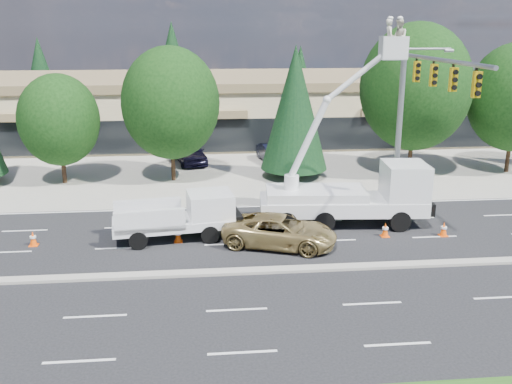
{
  "coord_description": "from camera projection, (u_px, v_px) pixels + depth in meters",
  "views": [
    {
      "loc": [
        -1.09,
        -21.65,
        9.88
      ],
      "look_at": [
        1.36,
        3.6,
        2.4
      ],
      "focal_mm": 40.0,
      "sensor_mm": 36.0,
      "label": 1
    }
  ],
  "objects": [
    {
      "name": "parked_car_east",
      "position": [
        272.0,
        153.0,
        42.39
      ],
      "size": [
        2.14,
        4.22,
        1.33
      ],
      "primitive_type": "imported",
      "rotation": [
        0.0,
        0.0,
        0.19
      ],
      "color": "black",
      "rests_on": "ground"
    },
    {
      "name": "traffic_cone_c",
      "position": [
        244.0,
        237.0,
        26.58
      ],
      "size": [
        0.4,
        0.4,
        0.7
      ],
      "color": "#FF5108",
      "rests_on": "ground"
    },
    {
      "name": "minivan",
      "position": [
        280.0,
        231.0,
        26.26
      ],
      "size": [
        5.74,
        4.03,
        1.45
      ],
      "primitive_type": "imported",
      "rotation": [
        0.0,
        0.0,
        1.23
      ],
      "color": "#A28A4E",
      "rests_on": "ground"
    },
    {
      "name": "traffic_cone_b",
      "position": [
        178.0,
        235.0,
        26.84
      ],
      "size": [
        0.4,
        0.4,
        0.7
      ],
      "color": "#FF5108",
      "rests_on": "ground"
    },
    {
      "name": "tree_front_d",
      "position": [
        171.0,
        103.0,
        36.18
      ],
      "size": [
        6.24,
        6.24,
        8.66
      ],
      "color": "#332114",
      "rests_on": "ground"
    },
    {
      "name": "ground",
      "position": [
        232.0,
        273.0,
        23.57
      ],
      "size": [
        140.0,
        140.0,
        0.0
      ],
      "primitive_type": "plane",
      "color": "black",
      "rests_on": "ground"
    },
    {
      "name": "utility_pickup",
      "position": [
        182.0,
        220.0,
        27.19
      ],
      "size": [
        5.9,
        2.85,
        2.17
      ],
      "rotation": [
        0.0,
        0.0,
        0.14
      ],
      "color": "silver",
      "rests_on": "ground"
    },
    {
      "name": "parked_car_west",
      "position": [
        190.0,
        152.0,
        42.07
      ],
      "size": [
        2.93,
        5.11,
        1.64
      ],
      "primitive_type": "imported",
      "rotation": [
        0.0,
        0.0,
        0.22
      ],
      "color": "black",
      "rests_on": "ground"
    },
    {
      "name": "tree_front_c",
      "position": [
        59.0,
        120.0,
        35.81
      ],
      "size": [
        5.05,
        5.05,
        7.01
      ],
      "color": "#332114",
      "rests_on": "ground"
    },
    {
      "name": "traffic_cone_e",
      "position": [
        444.0,
        229.0,
        27.62
      ],
      "size": [
        0.4,
        0.4,
        0.7
      ],
      "color": "#FF5108",
      "rests_on": "ground"
    },
    {
      "name": "tree_back_d",
      "position": [
        405.0,
        68.0,
        64.23
      ],
      "size": [
        4.9,
        4.9,
        9.66
      ],
      "color": "#332114",
      "rests_on": "ground"
    },
    {
      "name": "tree_back_a",
      "position": [
        41.0,
        76.0,
        60.69
      ],
      "size": [
        4.38,
        4.38,
        8.64
      ],
      "color": "#332114",
      "rests_on": "ground"
    },
    {
      "name": "tree_back_b",
      "position": [
        173.0,
        66.0,
        61.74
      ],
      "size": [
        5.2,
        5.2,
        10.25
      ],
      "color": "#332114",
      "rests_on": "ground"
    },
    {
      "name": "tree_back_c",
      "position": [
        300.0,
        78.0,
        63.43
      ],
      "size": [
        3.89,
        3.89,
        7.68
      ],
      "color": "#332114",
      "rests_on": "ground"
    },
    {
      "name": "road_median",
      "position": [
        232.0,
        272.0,
        23.55
      ],
      "size": [
        120.0,
        0.55,
        0.12
      ],
      "primitive_type": "cube",
      "color": "gray",
      "rests_on": "ground"
    },
    {
      "name": "tree_front_f",
      "position": [
        416.0,
        87.0,
        37.42
      ],
      "size": [
        7.29,
        7.29,
        10.11
      ],
      "color": "#332114",
      "rests_on": "ground"
    },
    {
      "name": "tree_front_e",
      "position": [
        295.0,
        108.0,
        37.03
      ],
      "size": [
        4.41,
        4.41,
        8.68
      ],
      "color": "#332114",
      "rests_on": "ground"
    },
    {
      "name": "traffic_cone_d",
      "position": [
        385.0,
        230.0,
        27.52
      ],
      "size": [
        0.4,
        0.4,
        0.7
      ],
      "color": "#FF5108",
      "rests_on": "ground"
    },
    {
      "name": "signal_mast",
      "position": [
        416.0,
        101.0,
        29.51
      ],
      "size": [
        2.76,
        10.16,
        9.0
      ],
      "color": "gray",
      "rests_on": "ground"
    },
    {
      "name": "strip_mall",
      "position": [
        213.0,
        106.0,
        51.38
      ],
      "size": [
        50.4,
        15.4,
        5.5
      ],
      "color": "tan",
      "rests_on": "ground"
    },
    {
      "name": "traffic_cone_a",
      "position": [
        33.0,
        239.0,
        26.4
      ],
      "size": [
        0.4,
        0.4,
        0.7
      ],
      "color": "#FF5108",
      "rests_on": "ground"
    },
    {
      "name": "bucket_truck",
      "position": [
        358.0,
        184.0,
        28.78
      ],
      "size": [
        8.52,
        3.25,
        10.25
      ],
      "rotation": [
        0.0,
        0.0,
        -0.08
      ],
      "color": "silver",
      "rests_on": "ground"
    },
    {
      "name": "concrete_apron",
      "position": [
        217.0,
        162.0,
        42.66
      ],
      "size": [
        140.0,
        22.0,
        0.01
      ],
      "primitive_type": "cube",
      "color": "gray",
      "rests_on": "ground"
    }
  ]
}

